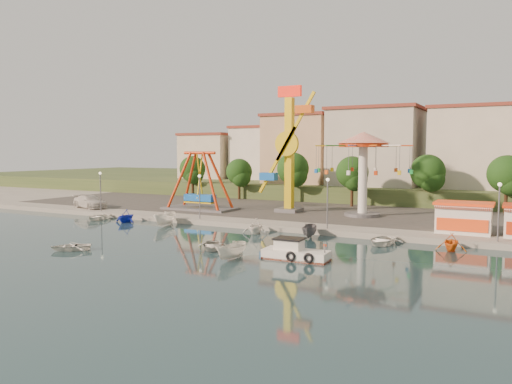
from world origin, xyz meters
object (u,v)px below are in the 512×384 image
Objects in this scene: pirate_ship_ride at (200,182)px; skiff at (231,251)px; cabin_motorboat at (294,253)px; kamikaze_tower at (290,152)px; wave_swinger at (363,155)px; rowboat_a at (212,245)px; van at (90,202)px.

pirate_ship_ride is 2.76× the size of skiff.
pirate_ship_ride is 1.87× the size of cabin_motorboat.
wave_swinger is at bearing 3.62° from kamikaze_tower.
rowboat_a is 4.56m from skiff.
wave_swinger is 3.20× the size of skiff.
kamikaze_tower is 4.55× the size of skiff.
rowboat_a is at bearing 148.47° from skiff.
skiff is (18.85, -23.11, -3.69)m from pirate_ship_ride.
wave_swinger is at bearing -59.96° from van.
skiff is (6.59, -26.11, -7.84)m from kamikaze_tower.
cabin_motorboat is at bearing -41.64° from pirate_ship_ride.
wave_swinger is 38.37m from van.
rowboat_a is 0.58× the size of van.
cabin_motorboat is at bearing -65.08° from kamikaze_tower.
kamikaze_tower is at bearing 112.28° from cabin_motorboat.
wave_swinger is at bearing 9.40° from pirate_ship_ride.
pirate_ship_ride is 1.60× the size of van.
wave_swinger is 25.54m from cabin_motorboat.
rowboat_a is at bearing -82.75° from kamikaze_tower.
pirate_ship_ride is 0.86× the size of wave_swinger.
rowboat_a is (2.97, -23.35, -8.16)m from kamikaze_tower.
van is at bearing -165.50° from wave_swinger.
pirate_ship_ride is at bearing -170.60° from wave_swinger.
wave_swinger is (9.51, 0.60, -0.34)m from kamikaze_tower.
pirate_ship_ride reaches higher than skiff.
skiff is at bearing -96.25° from wave_swinger.
kamikaze_tower reaches higher than rowboat_a.
wave_swinger is 27.90m from skiff.
kamikaze_tower is 2.64× the size of van.
kamikaze_tower is at bearing -56.33° from van.
skiff is (3.62, -2.76, 0.32)m from rowboat_a.
rowboat_a is at bearing -53.18° from pirate_ship_ride.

